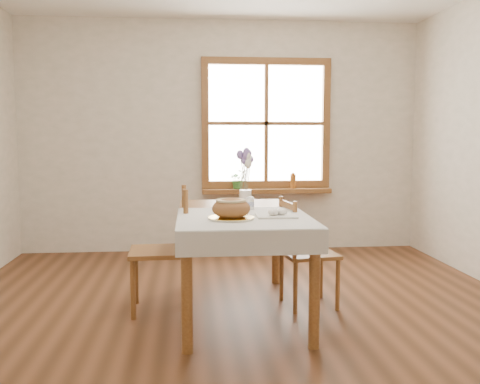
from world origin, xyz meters
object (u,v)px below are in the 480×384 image
Objects in this scene: chair_right at (309,252)px; flower_vase at (245,198)px; bread_plate at (231,218)px; dining_table at (240,224)px; chair_left at (159,249)px.

chair_right is 0.69m from flower_vase.
flower_vase is (0.18, 0.84, 0.04)m from bread_plate.
chair_left reaches higher than dining_table.
flower_vase is at bearing 79.00° from dining_table.
bread_plate is at bearing 44.08° from chair_left.
flower_vase reaches higher than chair_right.
dining_table is at bearing 79.73° from chair_left.
bread_plate is at bearing -103.60° from dining_table.
chair_left is 3.13× the size of bread_plate.
bread_plate is at bearing 119.34° from chair_right.
flower_vase is at bearing 77.77° from bread_plate.
chair_left is at bearing -152.37° from flower_vase.
bread_plate reaches higher than dining_table.
bread_plate is (-0.64, -0.49, 0.35)m from chair_right.
bread_plate is (0.50, -0.48, 0.30)m from chair_left.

